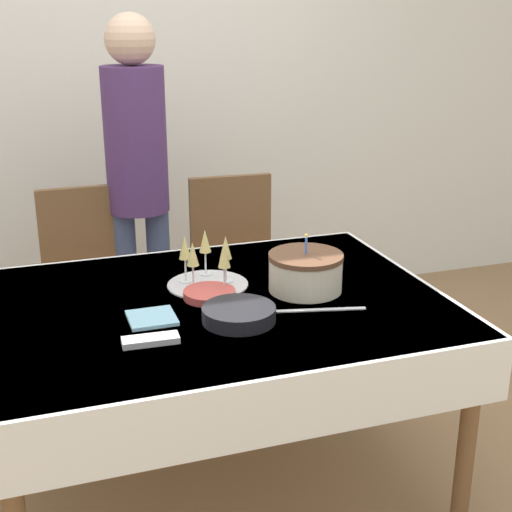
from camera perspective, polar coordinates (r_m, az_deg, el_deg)
ground_plane at (r=2.83m, az=-2.88°, el=-17.95°), size 12.00×12.00×0.00m
wall_back at (r=4.03m, az=-10.41°, el=13.80°), size 8.00×0.05×2.70m
dining_table at (r=2.49m, az=-3.13°, el=-5.73°), size 1.55×1.16×0.76m
dining_chair_far_left at (r=3.30m, az=-13.08°, el=-2.32°), size 0.43×0.43×0.96m
dining_chair_far_right at (r=3.43m, az=-1.57°, el=-1.03°), size 0.44×0.44×0.96m
birthday_cake at (r=2.51m, az=3.98°, el=-1.29°), size 0.26×0.26×0.21m
champagne_tray at (r=2.55m, az=-3.95°, el=-0.60°), size 0.29×0.29×0.18m
plate_stack_main at (r=2.28m, az=-1.38°, el=-4.67°), size 0.24×0.24×0.05m
plate_stack_dessert at (r=2.46m, az=-3.75°, el=-3.06°), size 0.18×0.18×0.03m
cake_knife at (r=2.37m, az=5.22°, el=-4.30°), size 0.30×0.09×0.00m
fork_pile at (r=2.16m, az=-8.43°, el=-6.67°), size 0.17×0.07×0.02m
napkin_pile at (r=2.32m, az=-8.33°, el=-4.93°), size 0.15×0.15×0.01m
person_standing at (r=3.31m, az=-9.50°, el=7.07°), size 0.28×0.28×1.69m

